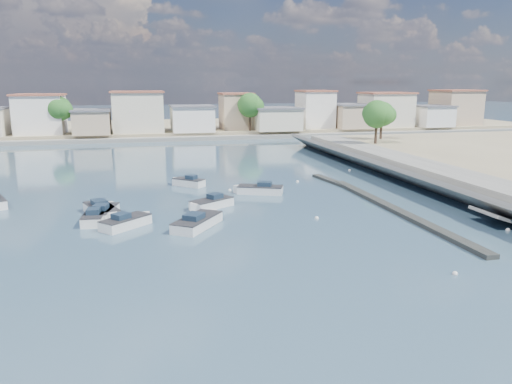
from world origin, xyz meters
TOP-DOWN VIEW (x-y plane):
  - ground at (0.00, 40.00)m, footprint 400.00×400.00m
  - seawall_walkway at (18.50, 13.00)m, footprint 5.00×90.00m
  - breakwater at (6.90, 12.69)m, footprint 2.00×31.02m
  - far_shore_land at (0.00, 92.00)m, footprint 160.00×40.00m
  - far_shore_quay at (0.00, 71.00)m, footprint 160.00×2.50m
  - far_town at (10.71, 76.92)m, footprint 113.01×12.80m
  - shore_trees at (8.34, 68.11)m, footprint 74.56×38.32m
  - motorboat_a at (-19.24, 12.98)m, footprint 2.03×4.78m
  - motorboat_b at (-16.54, 10.62)m, footprint 4.26×4.09m
  - motorboat_c at (-3.34, 20.25)m, footprint 5.20×3.48m
  - motorboat_d at (-9.17, 15.20)m, footprint 4.42×3.71m
  - motorboat_e at (-18.64, 14.32)m, footprint 2.79×5.14m
  - motorboat_f at (-10.17, 25.97)m, footprint 3.67×3.56m
  - motorboat_g at (-18.76, 14.69)m, footprint 3.51×5.59m
  - motorboat_h at (-10.92, 9.39)m, footprint 4.70×5.45m
  - mooring_buoys at (3.88, 14.20)m, footprint 19.03×35.84m

SIDE VIEW (x-z plane):
  - ground at x=0.00m, z-range 0.00..0.00m
  - mooring_buoys at x=3.88m, z-range -0.13..0.23m
  - breakwater at x=6.90m, z-range 0.00..0.35m
  - motorboat_d at x=-9.17m, z-range -0.36..1.12m
  - motorboat_b at x=-16.54m, z-range -0.36..1.12m
  - motorboat_f at x=-10.17m, z-range -0.36..1.12m
  - motorboat_e at x=-18.64m, z-range -0.36..1.12m
  - motorboat_h at x=-10.92m, z-range -0.36..1.12m
  - motorboat_a at x=-19.24m, z-range -0.36..1.12m
  - motorboat_c at x=-3.34m, z-range -0.36..1.12m
  - motorboat_g at x=-18.76m, z-range -0.36..1.12m
  - far_shore_quay at x=0.00m, z-range 0.00..0.80m
  - far_shore_land at x=0.00m, z-range 0.00..1.40m
  - seawall_walkway at x=18.50m, z-range 0.00..1.80m
  - far_town at x=10.71m, z-range 0.76..9.11m
  - shore_trees at x=8.34m, z-range 2.26..10.18m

